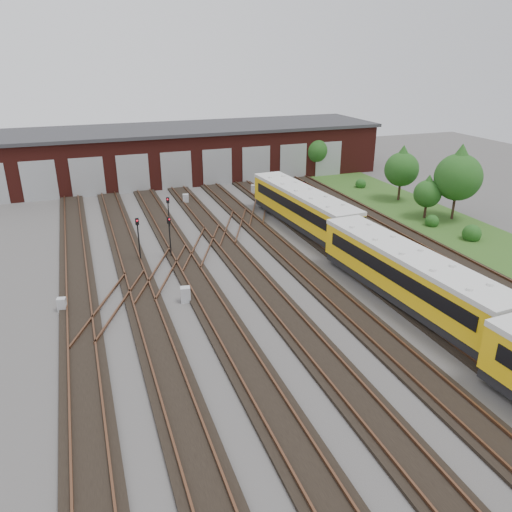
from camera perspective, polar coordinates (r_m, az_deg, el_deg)
name	(u,v)px	position (r m, az deg, el deg)	size (l,w,h in m)	color
ground	(323,319)	(31.10, 7.62, -7.15)	(120.00, 120.00, 0.00)	#44413F
track_network	(316,314)	(31.43, 6.87, -6.55)	(30.40, 70.00, 0.33)	black
maintenance_shed	(182,152)	(66.18, -8.47, 11.68)	(51.00, 12.50, 6.35)	#4B1712
grass_verge	(460,232)	(48.96, 22.28, 2.58)	(8.00, 55.00, 0.05)	#264C19
metro_train	(408,275)	(33.23, 17.02, -2.14)	(3.83, 47.83, 3.24)	black
signal_mast_0	(170,232)	(39.49, -9.85, 2.69)	(0.29, 0.28, 3.37)	black
signal_mast_1	(138,235)	(39.10, -13.30, 2.40)	(0.26, 0.25, 3.57)	black
signal_mast_2	(168,209)	(46.36, -9.99, 5.37)	(0.30, 0.29, 2.97)	black
signal_mast_3	(303,191)	(51.92, 5.45, 7.40)	(0.30, 0.29, 2.91)	black
relay_cabinet_0	(62,305)	(33.83, -21.31, -5.19)	(0.53, 0.44, 0.88)	#AFB1B5
relay_cabinet_1	(186,199)	(54.41, -8.03, 6.48)	(0.62, 0.52, 1.04)	#AFB1B5
relay_cabinet_2	(185,295)	(32.93, -8.06, -4.38)	(0.63, 0.52, 1.04)	#AFB1B5
relay_cabinet_3	(254,190)	(57.46, -0.24, 7.59)	(0.66, 0.55, 1.10)	#AFB1B5
relay_cabinet_4	(324,210)	(50.76, 7.79, 5.27)	(0.55, 0.46, 0.92)	#AFB1B5
tree_0	(314,147)	(66.76, 6.70, 12.30)	(3.48, 3.48, 5.77)	#331F17
tree_1	(402,165)	(56.53, 16.35, 9.93)	(3.65, 3.65, 6.05)	#331F17
tree_2	(459,172)	(51.30, 22.19, 8.93)	(4.43, 4.43, 7.34)	#331F17
tree_3	(428,190)	(51.11, 19.05, 7.09)	(2.64, 2.64, 4.37)	#331F17
bush_0	(472,231)	(47.05, 23.47, 2.63)	(1.61, 1.61, 1.61)	#134414
bush_1	(432,219)	(49.55, 19.49, 3.96)	(1.29, 1.29, 1.29)	#134414
bush_2	(361,182)	(61.69, 11.89, 8.22)	(1.26, 1.26, 1.26)	#134414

